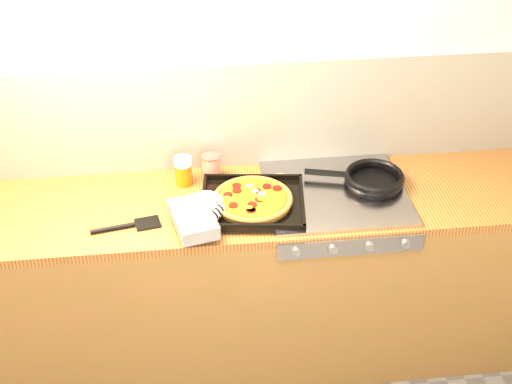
{
  "coord_description": "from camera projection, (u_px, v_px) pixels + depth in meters",
  "views": [
    {
      "loc": [
        -0.19,
        -1.39,
        2.64
      ],
      "look_at": [
        0.1,
        1.08,
        0.95
      ],
      "focal_mm": 50.0,
      "sensor_mm": 36.0,
      "label": 1
    }
  ],
  "objects": [
    {
      "name": "juice_glass",
      "position": [
        183.0,
        171.0,
        3.11
      ],
      "size": [
        0.1,
        0.1,
        0.13
      ],
      "color": "orange",
      "rests_on": "counter_run"
    },
    {
      "name": "stovetop",
      "position": [
        336.0,
        193.0,
        3.08
      ],
      "size": [
        0.6,
        0.56,
        0.02
      ],
      "primitive_type": "cube",
      "color": "#A3A2A7",
      "rests_on": "counter_run"
    },
    {
      "name": "pizza_on_tray",
      "position": [
        236.0,
        204.0,
        2.94
      ],
      "size": [
        0.59,
        0.48,
        0.07
      ],
      "color": "black",
      "rests_on": "stovetop"
    },
    {
      "name": "black_spatula",
      "position": [
        127.0,
        226.0,
        2.88
      ],
      "size": [
        0.29,
        0.1,
        0.02
      ],
      "color": "black",
      "rests_on": "counter_run"
    },
    {
      "name": "tomato_can",
      "position": [
        211.0,
        167.0,
        3.16
      ],
      "size": [
        0.1,
        0.1,
        0.12
      ],
      "color": "#AA180D",
      "rests_on": "counter_run"
    },
    {
      "name": "counter_run",
      "position": [
        234.0,
        280.0,
        3.29
      ],
      "size": [
        3.2,
        0.62,
        0.9
      ],
      "color": "brown",
      "rests_on": "ground"
    },
    {
      "name": "room_shell",
      "position": [
        225.0,
        117.0,
        3.14
      ],
      "size": [
        3.2,
        3.2,
        3.2
      ],
      "color": "white",
      "rests_on": "ground"
    },
    {
      "name": "frying_pan",
      "position": [
        373.0,
        179.0,
        3.11
      ],
      "size": [
        0.46,
        0.32,
        0.04
      ],
      "color": "black",
      "rests_on": "stovetop"
    },
    {
      "name": "wooden_spoon",
      "position": [
        260.0,
        177.0,
        3.18
      ],
      "size": [
        0.3,
        0.04,
        0.02
      ],
      "color": "#A47045",
      "rests_on": "counter_run"
    }
  ]
}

